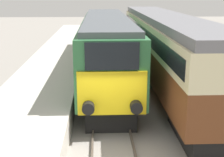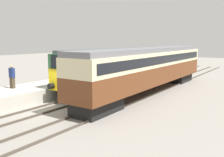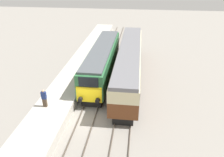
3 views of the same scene
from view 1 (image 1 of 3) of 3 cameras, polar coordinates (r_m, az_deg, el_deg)
name	(u,v)px [view 1 (image 1 of 3)]	position (r m, az deg, el deg)	size (l,w,h in m)	color
platform_left	(49,79)	(17.97, -11.50, -0.17)	(3.50, 50.00, 1.04)	#B7B2A8
rails_near_track	(109,105)	(15.04, -0.59, -4.78)	(1.51, 60.00, 0.14)	#4C4238
rails_far_track	(179,103)	(15.52, 12.10, -4.48)	(1.50, 60.00, 0.14)	#4C4238
locomotive	(106,46)	(18.60, -1.05, 6.05)	(2.70, 16.01, 3.93)	black
passenger_carriage	(164,42)	(18.75, 9.47, 6.65)	(2.75, 19.78, 4.04)	black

